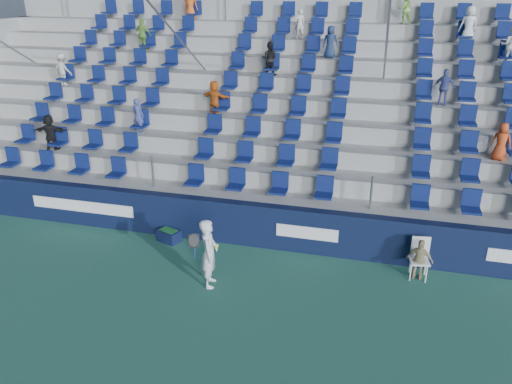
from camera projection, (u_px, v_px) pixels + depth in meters
ground at (214, 313)px, 10.70m from camera, size 70.00×70.00×0.00m
sponsor_wall at (252, 224)px, 13.28m from camera, size 24.00×0.32×1.20m
grandstand at (290, 120)px, 17.21m from camera, size 24.00×8.17×6.63m
tennis_player at (209, 253)px, 11.39m from camera, size 0.69×0.68×1.68m
line_judge_chair at (420, 255)px, 11.86m from camera, size 0.50×0.51×1.00m
line_judge at (420, 260)px, 11.74m from camera, size 0.65×0.38×1.04m
ball_bin at (169, 235)px, 13.60m from camera, size 0.69×0.57×0.34m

